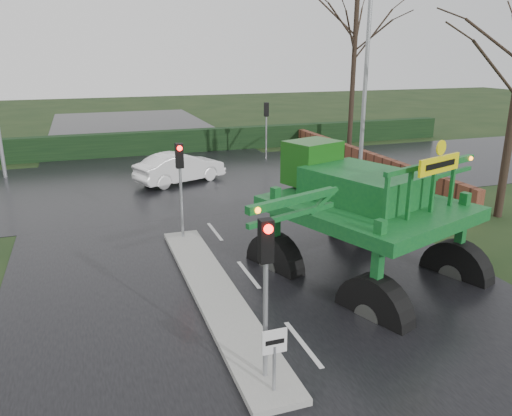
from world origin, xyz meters
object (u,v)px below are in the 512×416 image
object	(u,v)px
traffic_signal_near	(266,266)
street_light_right	(361,63)
traffic_signal_far	(266,118)
crop_sprayer	(373,218)
traffic_signal_mid	(180,170)
white_sedan	(181,182)
keep_left_sign	(274,350)

from	to	relation	value
traffic_signal_near	street_light_right	world-z (taller)	street_light_right
traffic_signal_near	traffic_signal_far	bearing A→B (deg)	69.64
street_light_right	crop_sprayer	distance (m)	13.10
street_light_right	crop_sprayer	size ratio (longest dim) A/B	1.08
traffic_signal_mid	street_light_right	world-z (taller)	street_light_right
crop_sprayer	traffic_signal_far	bearing A→B (deg)	57.78
traffic_signal_mid	white_sedan	bearing A→B (deg)	79.59
street_light_right	white_sedan	world-z (taller)	street_light_right
traffic_signal_near	traffic_signal_far	size ratio (longest dim) A/B	1.00
traffic_signal_near	keep_left_sign	bearing A→B (deg)	-90.00
street_light_right	traffic_signal_far	bearing A→B (deg)	101.95
keep_left_sign	white_sedan	distance (m)	17.45
traffic_signal_near	crop_sprayer	distance (m)	3.96
traffic_signal_far	white_sedan	bearing A→B (deg)	33.59
traffic_signal_mid	crop_sprayer	world-z (taller)	crop_sprayer
traffic_signal_near	traffic_signal_mid	distance (m)	8.50
street_light_right	traffic_signal_mid	bearing A→B (deg)	-154.60
street_light_right	traffic_signal_near	bearing A→B (deg)	-126.13
street_light_right	white_sedan	distance (m)	10.68
keep_left_sign	white_sedan	bearing A→B (deg)	84.94
traffic_signal_near	traffic_signal_far	world-z (taller)	same
traffic_signal_far	street_light_right	bearing A→B (deg)	101.95
traffic_signal_far	keep_left_sign	bearing A→B (deg)	70.07
keep_left_sign	traffic_signal_near	xyz separation A→B (m)	(0.00, 0.49, 1.53)
traffic_signal_far	crop_sprayer	world-z (taller)	crop_sprayer
white_sedan	street_light_right	bearing A→B (deg)	-137.18
crop_sprayer	white_sedan	size ratio (longest dim) A/B	1.97
crop_sprayer	white_sedan	distance (m)	15.32
keep_left_sign	crop_sprayer	bearing A→B (deg)	34.16
keep_left_sign	crop_sprayer	xyz separation A→B (m)	(3.49, 2.37, 1.51)
keep_left_sign	traffic_signal_far	xyz separation A→B (m)	(7.80, 21.51, 1.53)
traffic_signal_mid	traffic_signal_near	bearing A→B (deg)	-90.00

